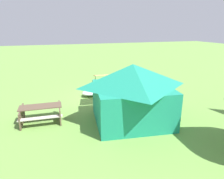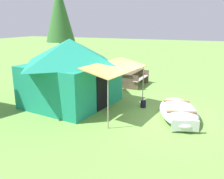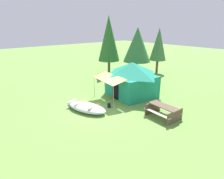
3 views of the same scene
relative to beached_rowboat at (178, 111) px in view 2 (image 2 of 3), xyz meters
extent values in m
plane|color=#6C9B44|center=(0.07, 0.92, -0.24)|extent=(80.00, 80.00, 0.00)
ellipsoid|color=silver|center=(0.01, 0.00, -0.01)|extent=(3.13, 2.08, 0.46)
ellipsoid|color=#464A49|center=(0.01, 0.00, 0.03)|extent=(2.86, 1.86, 0.17)
cube|color=#8E6745|center=(0.56, 0.17, 0.18)|extent=(0.42, 0.98, 0.04)
cube|color=#8E6745|center=(-0.54, -0.16, 0.18)|extent=(0.42, 0.98, 0.04)
cube|color=silver|center=(-1.25, -0.38, 0.01)|extent=(0.32, 0.81, 0.35)
cube|color=#1C8C6F|center=(-0.17, 4.29, 0.60)|extent=(3.58, 3.37, 1.68)
pyramid|color=#1C8C6F|center=(-0.17, 4.29, 1.93)|extent=(3.87, 3.64, 0.98)
cube|color=black|center=(-0.36, 2.80, 0.47)|extent=(0.76, 0.13, 1.35)
cube|color=tan|center=(-0.44, 2.23, 1.49)|extent=(3.03, 1.52, 0.28)
cylinder|color=gray|center=(0.85, 1.56, 0.56)|extent=(0.04, 0.04, 1.60)
cylinder|color=gray|center=(-1.84, 1.91, 0.56)|extent=(0.04, 0.04, 1.60)
cube|color=brown|center=(3.77, 3.06, 0.50)|extent=(1.88, 0.79, 0.04)
cube|color=beige|center=(3.79, 3.63, 0.19)|extent=(1.86, 0.34, 0.04)
cube|color=beige|center=(3.74, 2.48, 0.19)|extent=(1.86, 0.34, 0.04)
cube|color=brown|center=(4.59, 3.02, 0.12)|extent=(0.12, 1.41, 0.72)
cube|color=brown|center=(2.94, 3.09, 0.12)|extent=(0.12, 1.41, 0.72)
cube|color=#209263|center=(0.21, 3.47, -0.09)|extent=(0.53, 0.45, 0.31)
cylinder|color=black|center=(0.54, 1.44, -0.10)|extent=(0.24, 0.24, 0.29)
cylinder|color=brown|center=(6.33, 9.20, 0.73)|extent=(0.23, 0.23, 1.94)
cone|color=#31662B|center=(6.33, 9.20, 3.68)|extent=(2.00, 2.00, 3.97)
camera|label=1|loc=(3.35, 12.16, 3.96)|focal=32.57mm
camera|label=2|loc=(-8.42, -1.04, 3.03)|focal=39.28mm
camera|label=3|loc=(9.98, -6.18, 5.17)|focal=31.15mm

